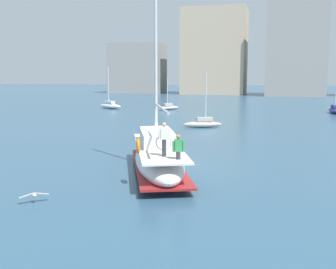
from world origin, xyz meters
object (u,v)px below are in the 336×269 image
moored_sloop_near (203,123)px  moored_cutter_left (110,105)px  moored_catamaran (334,110)px  main_sailboat (158,156)px  moored_sloop_far (169,107)px  seagull (34,195)px

moored_sloop_near → moored_cutter_left: (-18.14, 19.36, 0.07)m
moored_cutter_left → moored_catamaran: bearing=1.2°
main_sailboat → moored_catamaran: size_ratio=1.72×
moored_sloop_far → moored_cutter_left: size_ratio=0.76×
moored_sloop_near → seagull: bearing=-95.2°
moored_sloop_near → moored_sloop_far: moored_sloop_near is taller
moored_sloop_near → moored_catamaran: size_ratio=0.82×
moored_cutter_left → seagull: size_ratio=6.75×
moored_catamaran → seagull: (-17.13, -45.85, -0.17)m
moored_sloop_far → moored_sloop_near: bearing=-66.0°
main_sailboat → moored_cutter_left: bearing=116.3°
seagull → moored_cutter_left: bearing=109.2°
moored_sloop_far → moored_catamaran: 23.47m
moored_catamaran → seagull: bearing=-110.5°
moored_cutter_left → seagull: 47.86m
main_sailboat → seagull: size_ratio=12.14×
main_sailboat → moored_catamaran: 41.85m
moored_sloop_far → moored_cutter_left: (-9.44, -0.17, 0.09)m
moored_catamaran → moored_cutter_left: (-32.90, -0.67, 0.01)m
main_sailboat → moored_catamaran: bearing=70.9°
moored_catamaran → seagull: moored_catamaran is taller
moored_sloop_near → moored_catamaran: (14.75, 20.03, 0.06)m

